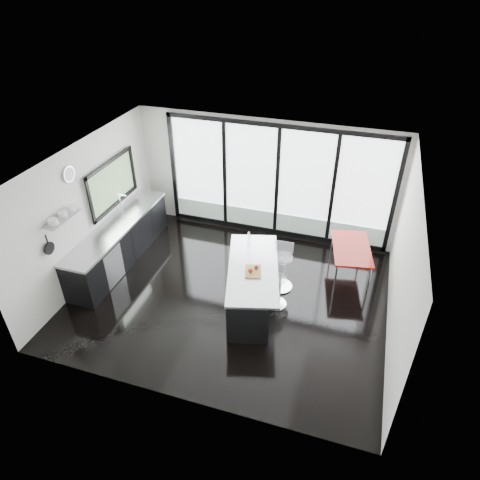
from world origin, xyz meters
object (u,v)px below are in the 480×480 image
(red_table, at_px, (349,261))
(bar_stool_near, at_px, (276,291))
(bar_stool_far, at_px, (281,272))
(island, at_px, (249,285))

(red_table, bearing_deg, bar_stool_near, -131.96)
(bar_stool_near, distance_m, bar_stool_far, 0.55)
(island, xyz_separation_m, bar_stool_far, (0.47, 0.66, -0.06))
(island, bearing_deg, red_table, 40.57)
(island, height_order, red_table, island)
(island, height_order, bar_stool_far, island)
(bar_stool_far, bearing_deg, bar_stool_near, -88.02)
(bar_stool_near, relative_size, bar_stool_far, 0.86)
(island, relative_size, red_table, 1.78)
(island, bearing_deg, bar_stool_far, 54.47)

